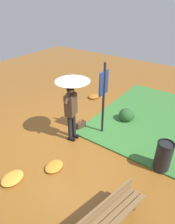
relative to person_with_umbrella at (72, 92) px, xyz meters
name	(u,v)px	position (x,y,z in m)	size (l,w,h in m)	color
ground_plane	(74,137)	(0.00, -0.03, -1.55)	(18.00, 18.00, 0.00)	brown
grass_verge	(160,120)	(2.50, -1.90, -1.53)	(4.80, 4.00, 0.05)	#387533
person_with_umbrella	(72,92)	(0.00, 0.00, 0.00)	(0.96, 0.96, 2.04)	black
info_sign_post	(104,91)	(0.72, -0.58, -0.11)	(0.44, 0.07, 2.30)	black
handbag	(81,125)	(0.49, 0.09, -1.42)	(0.33, 0.22, 0.37)	#4C3323
park_bench	(112,215)	(-1.79, -2.36, -1.15)	(1.42, 0.67, 0.75)	black
trash_bin	(163,156)	(0.25, -2.64, -1.13)	(0.42, 0.42, 0.83)	black
shrub_cluster	(127,115)	(1.81, -0.93, -1.33)	(0.57, 0.52, 0.46)	#285628
leaf_pile_near_person	(54,166)	(-1.31, -0.41, -1.50)	(0.51, 0.40, 0.11)	#C68428
leaf_pile_by_bench	(94,96)	(2.64, 1.04, -1.49)	(0.53, 0.42, 0.12)	#A86023
leaf_pile_far_path	(12,178)	(-2.18, 0.13, -1.49)	(0.56, 0.45, 0.12)	gold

